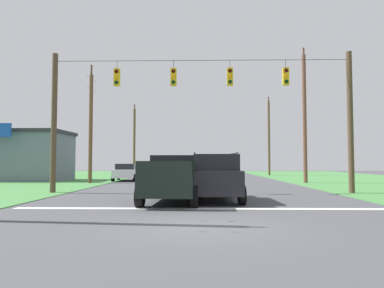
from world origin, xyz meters
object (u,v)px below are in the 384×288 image
(overhead_signal_span, at_px, (201,114))
(utility_pole_mid_left, at_px, (91,125))
(distant_car_crossing_white, at_px, (126,172))
(utility_pole_far_left, at_px, (134,140))
(pickup_truck, at_px, (173,179))
(roadside_store, at_px, (20,156))
(utility_pole_far_right, at_px, (269,137))
(suv_black, at_px, (214,176))
(utility_pole_mid_right, at_px, (305,117))

(overhead_signal_span, distance_m, utility_pole_mid_left, 12.33)
(distant_car_crossing_white, relative_size, utility_pole_far_left, 0.47)
(pickup_truck, height_order, utility_pole_far_left, utility_pole_far_left)
(utility_pole_far_left, distance_m, roadside_store, 16.65)
(distant_car_crossing_white, relative_size, roadside_store, 0.52)
(utility_pole_mid_left, height_order, utility_pole_far_left, utility_pole_mid_left)
(utility_pole_mid_left, bearing_deg, roadside_store, 154.14)
(distant_car_crossing_white, relative_size, utility_pole_far_right, 0.44)
(suv_black, height_order, roadside_store, roadside_store)
(pickup_truck, xyz_separation_m, distant_car_crossing_white, (-5.42, 16.46, -0.18))
(distant_car_crossing_white, height_order, utility_pole_mid_left, utility_pole_mid_left)
(suv_black, bearing_deg, utility_pole_far_right, 74.55)
(overhead_signal_span, relative_size, roadside_store, 1.93)
(pickup_truck, relative_size, distant_car_crossing_white, 1.25)
(overhead_signal_span, distance_m, distant_car_crossing_white, 14.45)
(utility_pole_mid_right, distance_m, utility_pole_far_left, 24.50)
(utility_pole_far_left, bearing_deg, distant_car_crossing_white, -82.11)
(utility_pole_mid_left, xyz_separation_m, utility_pole_far_left, (0.07, 18.28, -0.01))
(suv_black, bearing_deg, roadside_store, 136.32)
(suv_black, height_order, distant_car_crossing_white, suv_black)
(distant_car_crossing_white, distance_m, utility_pole_mid_right, 15.89)
(suv_black, xyz_separation_m, distant_car_crossing_white, (-7.15, 15.99, -0.27))
(suv_black, height_order, utility_pole_far_right, utility_pole_far_right)
(distant_car_crossing_white, xyz_separation_m, utility_pole_mid_left, (-2.10, -3.64, 3.80))
(suv_black, bearing_deg, utility_pole_far_left, 106.68)
(overhead_signal_span, relative_size, utility_pole_far_right, 1.64)
(utility_pole_far_right, xyz_separation_m, utility_pole_far_left, (-17.28, 1.33, -0.27))
(distant_car_crossing_white, height_order, utility_pole_far_right, utility_pole_far_right)
(utility_pole_far_right, relative_size, utility_pole_mid_left, 1.05)
(suv_black, relative_size, utility_pole_mid_right, 0.45)
(suv_black, xyz_separation_m, utility_pole_mid_left, (-9.25, 12.35, 3.53))
(roadside_store, bearing_deg, utility_pole_mid_right, -6.97)
(overhead_signal_span, bearing_deg, pickup_truck, -106.15)
(utility_pole_mid_right, bearing_deg, overhead_signal_span, -131.70)
(pickup_truck, relative_size, utility_pole_far_right, 0.55)
(suv_black, distance_m, utility_pole_far_right, 30.63)
(distant_car_crossing_white, bearing_deg, utility_pole_mid_left, -119.97)
(pickup_truck, distance_m, utility_pole_mid_left, 15.29)
(utility_pole_far_right, height_order, roadside_store, utility_pole_far_right)
(suv_black, distance_m, distant_car_crossing_white, 17.52)
(utility_pole_far_right, distance_m, utility_pole_far_left, 17.33)
(distant_car_crossing_white, bearing_deg, roadside_store, -179.88)
(utility_pole_far_right, distance_m, roadside_store, 28.29)
(utility_pole_mid_right, relative_size, utility_pole_far_right, 1.10)
(pickup_truck, bearing_deg, suv_black, 15.10)
(utility_pole_far_right, height_order, utility_pole_far_left, utility_pole_far_right)
(distant_car_crossing_white, height_order, utility_pole_mid_right, utility_pole_mid_right)
(overhead_signal_span, relative_size, utility_pole_mid_right, 1.50)
(distant_car_crossing_white, xyz_separation_m, utility_pole_far_right, (15.25, 13.31, 4.06))
(pickup_truck, distance_m, suv_black, 1.80)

